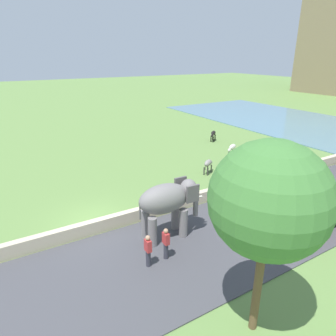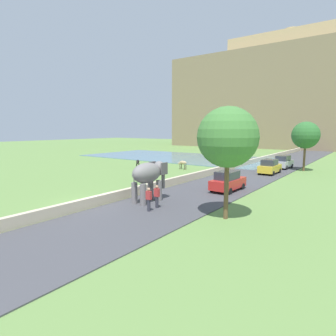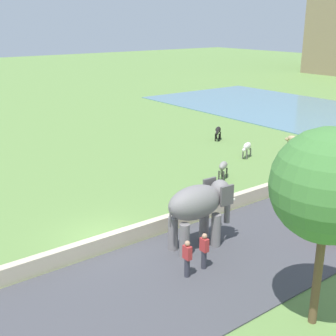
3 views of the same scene
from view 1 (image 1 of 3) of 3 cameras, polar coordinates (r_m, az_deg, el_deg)
ground_plane at (r=17.91m, az=-14.01°, el=-9.84°), size 220.00×220.00×0.00m
barrier_wall at (r=27.32m, az=25.62°, el=0.38°), size 0.40×110.00×0.76m
lake at (r=47.56m, az=20.71°, el=8.62°), size 36.00×18.00×0.08m
elephant at (r=15.14m, az=0.05°, el=-6.32°), size 1.51×3.49×2.99m
person_beside_elephant at (r=14.10m, az=-0.40°, el=-14.07°), size 0.36×0.22×1.63m
person_trailing at (r=13.69m, az=-3.79°, el=-15.35°), size 0.36×0.22×1.63m
car_red at (r=18.10m, az=25.06°, el=-7.71°), size 1.88×4.04×1.80m
cow_grey at (r=24.01m, az=7.64°, el=0.84°), size 1.00×1.36×1.15m
cow_black at (r=33.33m, az=8.57°, el=6.44°), size 1.14×1.29×1.15m
cow_tan at (r=31.19m, az=18.97°, el=4.55°), size 1.40×0.52×1.15m
cow_white at (r=28.54m, az=12.08°, el=3.79°), size 0.85×1.41×1.15m
tree_mid at (r=9.29m, az=18.61°, el=-5.86°), size 3.62×3.62×6.76m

